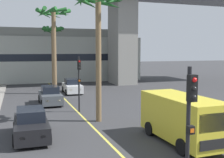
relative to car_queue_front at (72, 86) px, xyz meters
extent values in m
cube|color=#DBCC4C|center=(-1.41, -7.74, -0.72)|extent=(0.14, 56.00, 0.01)
cube|color=gray|center=(8.37, 6.59, 5.36)|extent=(2.80, 4.40, 12.17)
cube|color=#ADB2A8|center=(-1.41, 14.32, 2.59)|extent=(28.53, 8.00, 6.63)
cube|color=gray|center=(-1.41, 14.32, 6.51)|extent=(27.96, 7.20, 1.20)
cube|color=black|center=(-1.41, 10.30, 2.92)|extent=(25.67, 0.04, 1.00)
cube|color=white|center=(0.00, -0.03, -0.14)|extent=(1.78, 4.13, 0.80)
cube|color=black|center=(0.00, 0.12, 0.54)|extent=(1.43, 2.08, 0.60)
cube|color=#F2EDCC|center=(0.43, -2.05, -0.09)|extent=(0.24, 0.08, 0.14)
cube|color=#F2EDCC|center=(-0.51, -2.03, -0.09)|extent=(0.24, 0.08, 0.14)
cylinder|color=black|center=(0.78, -1.32, -0.40)|extent=(0.23, 0.64, 0.64)
cylinder|color=black|center=(-0.83, -1.29, -0.40)|extent=(0.23, 0.64, 0.64)
cylinder|color=black|center=(0.83, 1.22, -0.40)|extent=(0.23, 0.64, 0.64)
cylinder|color=black|center=(-0.78, 1.25, -0.40)|extent=(0.23, 0.64, 0.64)
cube|color=#4C5156|center=(-3.00, -5.72, -0.14)|extent=(1.71, 4.10, 0.80)
cube|color=black|center=(-3.00, -5.57, 0.54)|extent=(1.40, 2.05, 0.60)
cube|color=#F2EDCC|center=(-2.53, -7.72, -0.09)|extent=(0.24, 0.08, 0.14)
cube|color=#F2EDCC|center=(-3.46, -7.73, -0.09)|extent=(0.24, 0.08, 0.14)
cylinder|color=black|center=(-2.19, -6.99, -0.40)|extent=(0.22, 0.64, 0.64)
cylinder|color=black|center=(-3.80, -6.99, -0.40)|extent=(0.22, 0.64, 0.64)
cylinder|color=black|center=(-2.19, -4.44, -0.40)|extent=(0.22, 0.64, 0.64)
cylinder|color=black|center=(-3.81, -4.45, -0.40)|extent=(0.22, 0.64, 0.64)
cube|color=black|center=(-5.08, -15.14, -0.14)|extent=(1.73, 4.11, 0.80)
cube|color=black|center=(-5.07, -14.99, 0.54)|extent=(1.41, 2.06, 0.60)
cube|color=#F2EDCC|center=(-4.62, -17.16, -0.09)|extent=(0.24, 0.08, 0.14)
cube|color=#F2EDCC|center=(-5.56, -17.15, -0.09)|extent=(0.24, 0.08, 0.14)
cylinder|color=black|center=(-4.28, -16.42, -0.40)|extent=(0.22, 0.64, 0.64)
cylinder|color=black|center=(-5.89, -16.41, -0.40)|extent=(0.22, 0.64, 0.64)
cylinder|color=black|center=(-4.26, -13.88, -0.40)|extent=(0.22, 0.64, 0.64)
cylinder|color=black|center=(-5.87, -13.87, -0.40)|extent=(0.22, 0.64, 0.64)
cube|color=yellow|center=(2.09, -18.30, 0.59)|extent=(2.11, 5.24, 2.10)
cube|color=black|center=(2.15, -20.86, 0.94)|extent=(1.80, 0.12, 0.80)
cube|color=black|center=(2.15, -20.92, 0.01)|extent=(1.70, 0.10, 0.44)
cylinder|color=black|center=(3.08, -19.84, -0.34)|extent=(0.28, 0.77, 0.76)
cylinder|color=black|center=(1.18, -19.88, -0.34)|extent=(0.28, 0.77, 0.76)
cylinder|color=black|center=(3.01, -16.72, -0.34)|extent=(0.28, 0.77, 0.76)
cylinder|color=black|center=(1.11, -16.76, -0.34)|extent=(0.28, 0.77, 0.76)
cylinder|color=black|center=(-1.07, -23.57, 1.38)|extent=(0.12, 0.12, 4.20)
cube|color=black|center=(-1.07, -23.71, 2.88)|extent=(0.24, 0.20, 0.76)
sphere|color=red|center=(-1.07, -23.81, 3.12)|extent=(0.14, 0.14, 0.14)
sphere|color=black|center=(-1.07, -23.81, 2.88)|extent=(0.14, 0.14, 0.14)
sphere|color=black|center=(-1.07, -23.81, 2.64)|extent=(0.14, 0.14, 0.14)
cube|color=black|center=(-1.07, -23.69, 1.68)|extent=(0.20, 0.16, 0.24)
cube|color=orange|center=(-1.07, -23.77, 1.68)|extent=(0.12, 0.03, 0.12)
cylinder|color=black|center=(-1.28, -9.59, 1.38)|extent=(0.12, 0.12, 4.20)
cube|color=black|center=(-1.28, -9.73, 2.88)|extent=(0.24, 0.20, 0.76)
sphere|color=red|center=(-1.28, -9.83, 3.12)|extent=(0.14, 0.14, 0.14)
sphere|color=black|center=(-1.28, -9.83, 2.88)|extent=(0.14, 0.14, 0.14)
sphere|color=black|center=(-1.28, -9.83, 2.64)|extent=(0.14, 0.14, 0.14)
cube|color=black|center=(-1.28, -9.71, 1.68)|extent=(0.20, 0.16, 0.24)
cube|color=orange|center=(-1.28, -9.79, 1.68)|extent=(0.12, 0.03, 0.12)
cylinder|color=brown|center=(-1.85, 0.06, 3.62)|extent=(0.45, 0.45, 8.68)
sphere|color=#236028|center=(-1.85, 0.06, 8.11)|extent=(0.60, 0.60, 0.60)
cone|color=#236028|center=(-0.65, 0.00, 7.76)|extent=(0.55, 2.44, 1.10)
cone|color=#236028|center=(-1.01, 0.91, 7.90)|extent=(2.04, 2.03, 0.86)
cone|color=#236028|center=(-1.98, 1.25, 7.79)|extent=(2.46, 0.70, 1.06)
cone|color=#236028|center=(-2.71, 0.90, 7.78)|extent=(2.01, 2.04, 1.07)
cone|color=#236028|center=(-3.04, -0.12, 7.87)|extent=(0.80, 2.47, 0.90)
cone|color=#236028|center=(-2.66, -0.83, 7.76)|extent=(2.09, 1.95, 1.10)
cone|color=#236028|center=(-1.86, -1.14, 7.90)|extent=(2.44, 0.47, 0.86)
cone|color=#236028|center=(-1.14, -0.90, 7.74)|extent=(2.21, 1.79, 1.13)
cylinder|color=brown|center=(-0.67, -12.82, 3.26)|extent=(0.36, 0.36, 7.96)
cone|color=#236028|center=(0.45, -12.76, 7.14)|extent=(0.57, 2.30, 0.92)
cone|color=#236028|center=(0.12, -12.03, 7.02)|extent=(1.91, 1.91, 1.11)
cone|color=#236028|center=(-0.39, -11.74, 7.20)|extent=(2.32, 0.99, 0.80)
cone|color=#236028|center=(-1.24, -11.86, 7.09)|extent=(2.18, 1.55, 1.01)
cone|color=#236028|center=(0.19, -13.54, 7.04)|extent=(1.80, 2.02, 1.09)
cylinder|color=brown|center=(-1.19, 6.45, 2.94)|extent=(0.39, 0.39, 7.31)
sphere|color=#236028|center=(-1.19, 6.45, 6.74)|extent=(0.60, 0.60, 0.60)
cone|color=#236028|center=(-0.29, 6.55, 6.53)|extent=(0.65, 1.90, 0.84)
cone|color=#236028|center=(-0.56, 7.10, 6.54)|extent=(1.64, 1.61, 0.83)
cone|color=#236028|center=(-1.05, 7.35, 6.52)|extent=(1.91, 0.74, 0.86)
cone|color=#236028|center=(-1.63, 7.24, 6.40)|extent=(1.83, 1.29, 1.05)
cone|color=#236028|center=(-2.07, 6.66, 6.50)|extent=(0.86, 1.92, 0.90)
cone|color=#236028|center=(-2.08, 6.26, 6.50)|extent=(0.82, 1.91, 0.90)
cone|color=#236028|center=(-1.62, 5.65, 6.53)|extent=(1.85, 1.26, 0.85)
cone|color=#236028|center=(-1.03, 5.56, 6.55)|extent=(1.91, 0.76, 0.81)
cone|color=#236028|center=(-0.57, 5.79, 6.55)|extent=(1.65, 1.60, 0.81)
camera|label=1|loc=(-5.71, -30.38, 3.93)|focal=45.27mm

